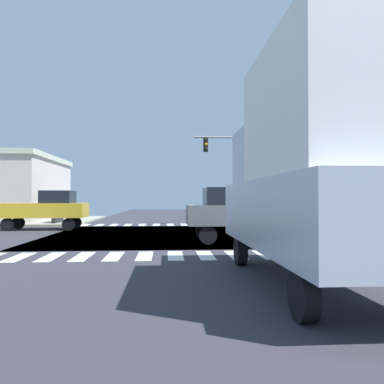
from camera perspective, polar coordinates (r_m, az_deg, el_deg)
ground at (r=19.82m, az=-0.86°, el=-6.49°), size 90.00×90.00×0.05m
sidewalk_corner_ne at (r=34.72m, az=20.02°, el=-3.90°), size 12.00×12.00×0.14m
sidewalk_corner_nw at (r=33.92m, az=-24.59°, el=-3.94°), size 12.00×12.00×0.14m
crosswalk_near at (r=12.57m, az=-0.22°, el=-9.56°), size 13.50×2.00×0.01m
crosswalk_far at (r=27.08m, az=-2.21°, el=-4.94°), size 13.50×2.00×0.01m
traffic_signal_mast at (r=27.68m, az=9.41°, el=5.42°), size 7.30×0.55×6.67m
street_lamp at (r=38.14m, az=9.88°, el=3.18°), size 1.78×0.32×7.69m
pickup_crossing_1 at (r=16.53m, az=7.47°, el=-3.00°), size 5.10×2.00×2.35m
box_truck_queued_1 at (r=8.45m, az=17.31°, el=3.71°), size 2.40×7.20×4.85m
pickup_leading_2 at (r=24.31m, az=-21.23°, el=-2.29°), size 5.10×2.00×2.35m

